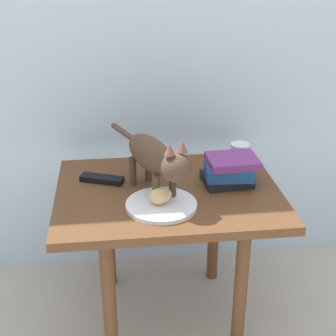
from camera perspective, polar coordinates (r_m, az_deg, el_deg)
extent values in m
plane|color=#B2A899|center=(1.94, 0.00, -16.72)|extent=(6.00, 6.00, 0.00)
cube|color=silver|center=(1.86, -1.54, 19.04)|extent=(4.00, 0.04, 2.20)
cube|color=brown|center=(1.64, 0.00, -3.00)|extent=(0.74, 0.56, 0.03)
cylinder|color=brown|center=(1.61, -6.85, -15.46)|extent=(0.04, 0.04, 0.51)
cylinder|color=brown|center=(1.65, 8.43, -14.28)|extent=(0.04, 0.04, 0.51)
cylinder|color=brown|center=(1.95, -6.97, -7.38)|extent=(0.04, 0.04, 0.51)
cylinder|color=brown|center=(1.99, 5.38, -6.63)|extent=(0.04, 0.04, 0.51)
cylinder|color=white|center=(1.53, -0.78, -4.34)|extent=(0.22, 0.22, 0.01)
ellipsoid|color=#E0BC7A|center=(1.52, -0.89, -3.24)|extent=(0.10, 0.10, 0.05)
cylinder|color=#4C3828|center=(1.55, 0.53, -2.06)|extent=(0.02, 0.02, 0.10)
cylinder|color=#4C3828|center=(1.53, -1.40, -2.59)|extent=(0.02, 0.02, 0.10)
cylinder|color=#4C3828|center=(1.68, -2.30, 0.09)|extent=(0.02, 0.02, 0.10)
cylinder|color=#4C3828|center=(1.65, -4.13, -0.36)|extent=(0.02, 0.02, 0.10)
ellipsoid|color=#4C3828|center=(1.57, -2.00, 1.60)|extent=(0.19, 0.27, 0.11)
sphere|color=#4C3828|center=(1.44, 0.92, 0.07)|extent=(0.09, 0.09, 0.09)
cone|color=brown|center=(1.43, 1.69, 2.53)|extent=(0.03, 0.03, 0.03)
cone|color=brown|center=(1.41, 0.17, 2.18)|extent=(0.03, 0.03, 0.03)
cylinder|color=#4C3828|center=(1.73, -5.25, 4.19)|extent=(0.08, 0.15, 0.02)
cube|color=black|center=(1.68, 6.87, -1.27)|extent=(0.17, 0.14, 0.03)
cube|color=#1E4C8C|center=(1.66, 7.10, -0.25)|extent=(0.17, 0.14, 0.04)
cube|color=#72337A|center=(1.65, 7.54, 0.82)|extent=(0.17, 0.14, 0.03)
cylinder|color=silver|center=(1.81, 8.35, 1.56)|extent=(0.07, 0.07, 0.08)
cylinder|color=silver|center=(1.82, 8.31, 0.97)|extent=(0.06, 0.06, 0.04)
cube|color=black|center=(1.70, -7.72, -1.28)|extent=(0.16, 0.10, 0.02)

